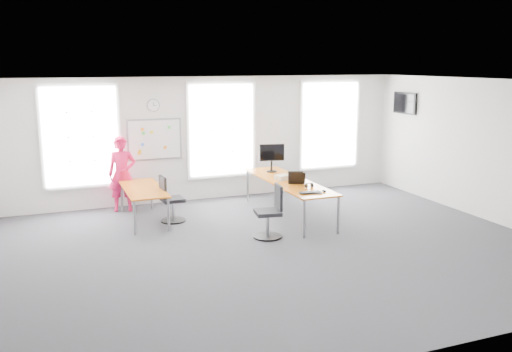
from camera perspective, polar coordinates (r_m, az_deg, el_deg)
name	(u,v)px	position (r m, az deg, el deg)	size (l,w,h in m)	color
floor	(273,248)	(9.99, 1.79, -7.57)	(10.00, 10.00, 0.00)	#25252A
ceiling	(274,82)	(9.43, 1.91, 9.89)	(10.00, 10.00, 0.00)	white
wall_back	(209,139)	(13.32, -4.92, 3.95)	(10.00, 10.00, 0.00)	silver
wall_front	(416,232)	(6.23, 16.49, -5.66)	(10.00, 10.00, 0.00)	silver
wall_right	(492,151)	(12.42, 23.62, 2.42)	(10.00, 10.00, 0.00)	silver
window_left	(81,137)	(12.76, -17.96, 3.97)	(1.60, 0.06, 2.20)	silver
window_mid	(221,130)	(13.35, -3.66, 4.85)	(1.60, 0.06, 2.20)	silver
window_right	(329,125)	(14.54, 7.73, 5.34)	(1.60, 0.06, 2.20)	silver
desk_right	(288,183)	(11.89, 3.41, -0.71)	(0.87, 3.24, 0.79)	orange
desk_left	(143,191)	(11.73, -11.80, -1.52)	(0.79, 1.98, 0.72)	orange
chair_right	(271,215)	(10.45, 1.57, -4.07)	(0.55, 0.55, 1.04)	black
chair_left	(170,202)	(11.61, -9.04, -2.69)	(0.53, 0.53, 1.00)	black
person	(122,174)	(12.59, -13.91, 0.21)	(0.62, 0.41, 1.71)	#C91345
whiteboard	(155,139)	(12.97, -10.63, 3.80)	(1.20, 0.03, 0.90)	white
wall_clock	(153,105)	(12.89, -10.76, 7.32)	(0.30, 0.30, 0.04)	gray
tv	(405,103)	(14.56, 15.40, 7.41)	(0.06, 0.90, 0.55)	black
keyboard	(310,193)	(10.75, 5.75, -1.77)	(0.45, 0.16, 0.02)	black
mouse	(324,191)	(10.89, 7.17, -1.56)	(0.08, 0.13, 0.05)	black
lens_cap	(310,189)	(11.08, 5.65, -1.39)	(0.06, 0.06, 0.01)	black
headphones	(309,185)	(11.25, 5.59, -0.98)	(0.17, 0.09, 0.10)	black
laptop_sleeve	(297,178)	(11.52, 4.29, -0.22)	(0.34, 0.28, 0.27)	black
paper_stack	(283,177)	(11.94, 2.88, -0.14)	(0.32, 0.24, 0.11)	beige
monitor	(272,155)	(12.74, 1.67, 2.20)	(0.59, 0.24, 0.66)	black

